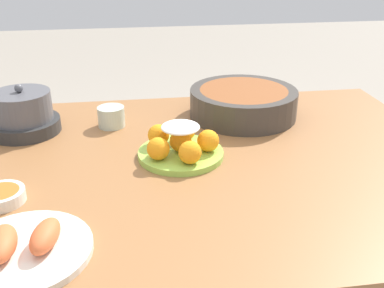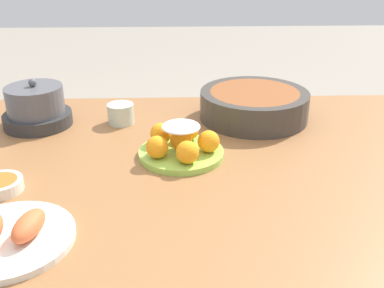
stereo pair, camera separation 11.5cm
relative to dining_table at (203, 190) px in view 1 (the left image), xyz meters
The scene contains 7 objects.
dining_table is the anchor object (origin of this frame).
cake_plate 0.14m from the dining_table, 156.62° to the left, with size 0.22×0.22×0.09m.
serving_bowl 0.36m from the dining_table, 58.24° to the left, with size 0.34×0.34×0.09m.
sauce_bowl 0.50m from the dining_table, 163.63° to the right, with size 0.10×0.10×0.03m.
seafood_platter 0.52m from the dining_table, 139.43° to the right, with size 0.25×0.25×0.06m.
cup_far 0.37m from the dining_table, 132.56° to the left, with size 0.08×0.08×0.06m.
warming_pot 0.57m from the dining_table, 152.75° to the left, with size 0.20×0.20×0.15m.
Camera 1 is at (-0.18, -1.02, 1.29)m, focal length 42.00 mm.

